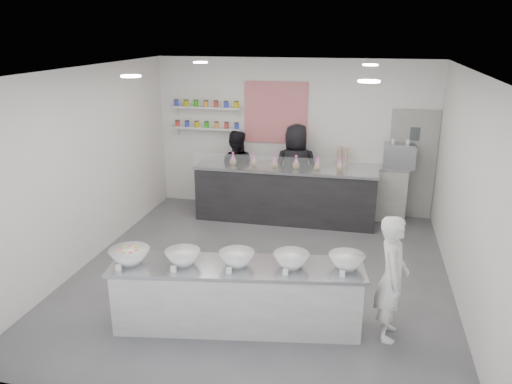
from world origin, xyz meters
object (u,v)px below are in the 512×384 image
Objects in this scene: prep_counter at (237,296)px; staff_right at (296,170)px; espresso_machine at (399,156)px; staff_left at (236,171)px; back_bar at (285,195)px; espresso_ledge at (369,192)px; woman_prep at (392,278)px.

staff_right is (0.12, 4.04, 0.49)m from prep_counter.
espresso_machine is 3.16m from staff_left.
staff_right is at bearing 177.98° from staff_left.
staff_left reaches higher than espresso_machine.
back_bar is 1.18m from staff_left.
espresso_machine is 0.32× the size of staff_right.
prep_counter is 4.49m from espresso_ledge.
back_bar is 2.46× the size of espresso_ledge.
espresso_ledge is (1.55, 4.22, 0.10)m from prep_counter.
espresso_machine is 0.35× the size of staff_left.
staff_left is (-1.06, 0.42, 0.29)m from back_bar.
back_bar is at bearing 61.58° from staff_right.
prep_counter is 3.62m from back_bar.
woman_prep is (-0.23, -4.02, -0.48)m from espresso_machine.
back_bar reaches higher than prep_counter.
staff_left reaches higher than back_bar.
back_bar is 2.22× the size of woman_prep.
espresso_machine reaches higher than prep_counter.
prep_counter is 1.98× the size of woman_prep.
espresso_ledge is 0.85× the size of staff_left.
staff_left is at bearing -176.70° from espresso_machine.
staff_left is (-1.08, 4.04, 0.40)m from prep_counter.
prep_counter is at bearing 97.72° from woman_prep.
prep_counter is 4.20m from staff_left.
staff_left is 0.90× the size of staff_right.
espresso_ledge is 0.76× the size of staff_right.
prep_counter is 0.89× the size of back_bar.
staff_left is (-3.12, -0.18, -0.43)m from espresso_machine.
back_bar is 0.58m from staff_right.
woman_prep is (0.27, -4.02, 0.25)m from espresso_ledge.
espresso_ledge is 0.90× the size of woman_prep.
espresso_ledge is at bearing 5.33° from woman_prep.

